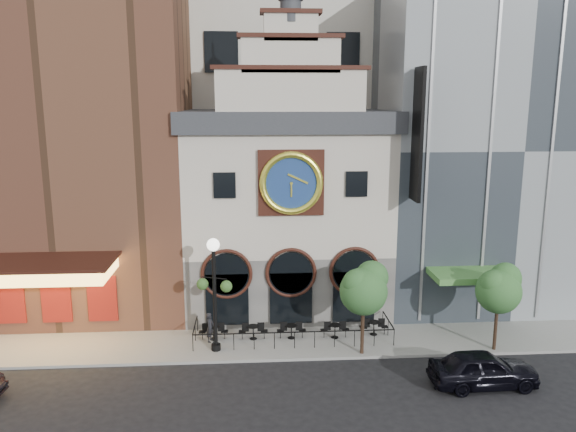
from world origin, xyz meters
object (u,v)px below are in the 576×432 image
Objects in this scene: bistro_1 at (253,331)px; car_right at (483,369)px; bistro_4 at (374,327)px; bistro_0 at (214,331)px; pedestrian at (210,327)px; tree_right at (499,288)px; bistro_2 at (291,330)px; tree_left at (364,287)px; lamppost at (214,282)px; bistro_3 at (335,330)px.

car_right is (10.56, -5.52, 0.23)m from bistro_1.
bistro_4 is (6.70, 0.15, 0.00)m from bistro_1.
bistro_0 is 0.32× the size of car_right.
bistro_1 is 0.97× the size of pedestrian.
bistro_0 is 15.24m from tree_right.
pedestrian is (-0.16, -0.24, 0.35)m from bistro_0.
bistro_1 is 6.70m from bistro_4.
bistro_2 is 11.14m from tree_right.
lamppost is at bearing 173.76° from tree_left.
bistro_4 is at bearing 64.38° from tree_left.
bistro_3 is 0.33× the size of tree_left.
bistro_4 is 0.33× the size of tree_left.
lamppost is 1.30× the size of tree_right.
tree_left is 1.05× the size of tree_right.
tree_left is (7.58, -0.83, -0.16)m from lamppost.
tree_right is (2.08, 3.46, 2.69)m from car_right.
bistro_3 is 8.89m from tree_right.
lamppost reaches higher than bistro_3.
bistro_3 is 0.32× the size of car_right.
lamppost is 14.62m from tree_right.
bistro_1 is 13.14m from tree_right.
tree_right reaches higher than bistro_4.
bistro_3 is at bearing -71.35° from pedestrian.
tree_right is (7.01, 0.01, -0.17)m from tree_left.
bistro_3 is (2.39, -0.08, 0.00)m from bistro_2.
tree_left reaches higher than bistro_2.
bistro_4 is 0.32× the size of car_right.
bistro_2 is 5.33m from lamppost.
bistro_0 is 0.97× the size of pedestrian.
car_right reaches higher than bistro_2.
pedestrian is at bearing 128.49° from lamppost.
pedestrian is 8.63m from tree_left.
bistro_4 is 0.26× the size of lamppost.
bistro_1 is 0.33× the size of tree_left.
lamppost is (-1.95, -1.24, 3.26)m from bistro_1.
lamppost is at bearing 176.79° from tree_right.
tree_right is at bearing -20.38° from bistro_4.
tree_right is (14.80, -2.16, 2.92)m from bistro_0.
tree_left is at bearing -59.56° from bistro_3.
car_right is at bearing -94.28° from pedestrian.
bistro_4 is (4.61, 0.18, 0.00)m from bistro_2.
bistro_0 is at bearing 118.79° from lamppost.
bistro_0 is at bearing 64.57° from car_right.
bistro_2 is 2.39m from bistro_3.
lamppost is 1.24× the size of tree_left.
bistro_2 is at bearing 169.09° from tree_right.
lamppost is at bearing -142.98° from pedestrian.
bistro_1 is at bearing 178.61° from bistro_3.
car_right is at bearing -27.60° from bistro_1.
tree_right is at bearing 16.67° from lamppost.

